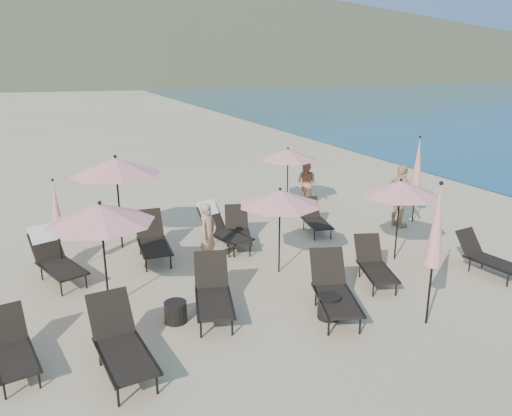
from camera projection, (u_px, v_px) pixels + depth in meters
name	position (u px, v px, depth m)	size (l,w,h in m)	color
ground	(342.00, 301.00, 10.33)	(800.00, 800.00, 0.00)	#D6BA8C
volcanic_headland	(168.00, 20.00, 295.89)	(690.00, 690.00, 55.00)	brown
lounger_0	(12.00, 347.00, 7.93)	(0.84, 1.61, 0.88)	black
lounger_1	(121.00, 342.00, 7.92)	(0.89, 1.91, 1.06)	black
lounger_2	(213.00, 291.00, 9.67)	(1.12, 1.91, 1.03)	black
lounger_3	(334.00, 289.00, 9.75)	(1.24, 1.97, 1.06)	black
lounger_4	(374.00, 264.00, 11.12)	(1.06, 1.69, 0.91)	black
lounger_5	(487.00, 256.00, 11.57)	(0.80, 1.63, 0.90)	black
lounger_6	(55.00, 257.00, 11.21)	(1.21, 1.91, 1.12)	black
lounger_7	(153.00, 239.00, 12.46)	(0.82, 1.88, 1.06)	black
lounger_8	(221.00, 227.00, 13.28)	(1.12, 1.86, 1.10)	black
lounger_9	(238.00, 230.00, 13.23)	(1.12, 1.79, 0.96)	black
lounger_10	(314.00, 218.00, 14.37)	(0.85, 1.61, 0.88)	black
umbrella_open_0	(100.00, 214.00, 9.52)	(2.07, 2.07, 2.23)	black
umbrella_open_1	(280.00, 198.00, 11.24)	(1.90, 1.90, 2.05)	black
umbrella_open_2	(400.00, 188.00, 11.98)	(1.93, 1.93, 2.07)	black
umbrella_open_3	(116.00, 166.00, 12.62)	(2.32, 2.32, 2.50)	black
umbrella_open_4	(288.00, 154.00, 16.26)	(1.91, 1.91, 2.05)	black
umbrella_closed_0	(436.00, 227.00, 8.91)	(0.32, 0.32, 2.77)	black
umbrella_closed_1	(418.00, 163.00, 14.84)	(0.31, 0.31, 2.65)	black
umbrella_closed_2	(56.00, 209.00, 11.16)	(0.27, 0.27, 2.28)	black
side_table_0	(176.00, 312.00, 9.47)	(0.44, 0.44, 0.41)	black
side_table_1	(329.00, 307.00, 9.60)	(0.44, 0.44, 0.46)	black
beachgoer_a	(208.00, 234.00, 11.96)	(0.57, 0.37, 1.55)	tan
beachgoer_b	(307.00, 184.00, 16.76)	(0.75, 0.58, 1.54)	#B0795A
beachgoer_c	(401.00, 196.00, 14.60)	(1.10, 0.46, 1.89)	tan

